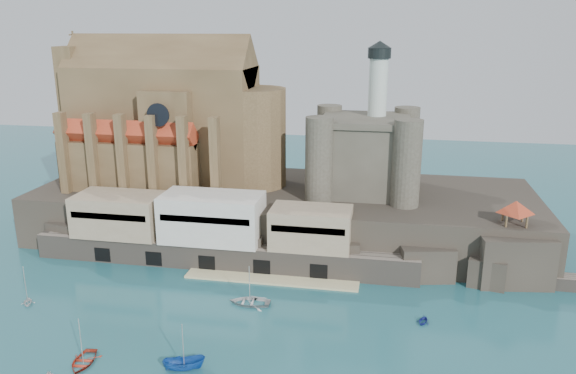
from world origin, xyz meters
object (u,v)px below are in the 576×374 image
Objects in this scene: castle_keep at (365,151)px; church at (173,125)px; pavilion at (516,209)px; boat_2 at (184,369)px; boat_0 at (83,363)px.

church is at bearing 178.89° from castle_keep.
church is at bearing 166.52° from pavilion.
church is 7.34× the size of pavilion.
church is at bearing 5.57° from boat_2.
church is 1.60× the size of castle_keep.
boat_2 is (-45.35, -35.43, -12.73)m from pavilion.
castle_keep is (40.21, -0.78, -3.81)m from church.
boat_0 is (-32.78, -51.63, -18.31)m from castle_keep.
boat_2 is (13.35, 1.12, 0.00)m from boat_0.
boat_0 is (7.42, -52.41, -22.13)m from church.
castle_keep is at bearing -1.11° from church.
castle_keep reaches higher than boat_2.
castle_keep reaches higher than boat_0.
boat_0 is at bearing 78.32° from boat_2.
pavilion is at bearing -30.18° from castle_keep.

